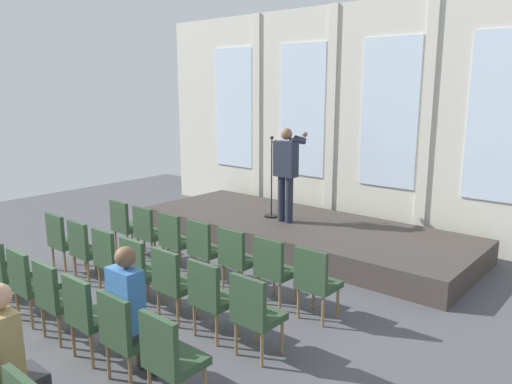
# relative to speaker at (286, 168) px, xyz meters

# --- Properties ---
(ground_plane) EXTENTS (15.54, 15.54, 0.00)m
(ground_plane) POSITION_rel_speaker_xyz_m (0.22, -4.35, -1.41)
(ground_plane) COLOR #4C4C51
(rear_partition) EXTENTS (9.85, 0.14, 4.43)m
(rear_partition) POSITION_rel_speaker_xyz_m (0.26, 1.61, 0.82)
(rear_partition) COLOR beige
(rear_partition) RESTS_ON ground
(stage_platform) EXTENTS (6.28, 2.33, 0.40)m
(stage_platform) POSITION_rel_speaker_xyz_m (0.22, 0.16, -1.21)
(stage_platform) COLOR #3F3833
(stage_platform) RESTS_ON ground
(speaker) EXTENTS (0.52, 0.69, 1.73)m
(speaker) POSITION_rel_speaker_xyz_m (0.00, 0.00, 0.00)
(speaker) COLOR #232838
(speaker) RESTS_ON stage_platform
(mic_stand) EXTENTS (0.28, 0.28, 1.55)m
(mic_stand) POSITION_rel_speaker_xyz_m (-0.43, 0.11, -0.67)
(mic_stand) COLOR black
(mic_stand) RESTS_ON stage_platform
(chair_r0_c0) EXTENTS (0.46, 0.44, 0.94)m
(chair_r0_c0) POSITION_rel_speaker_xyz_m (-1.74, -2.29, -0.87)
(chair_r0_c0) COLOR olive
(chair_r0_c0) RESTS_ON ground
(chair_r0_c1) EXTENTS (0.46, 0.44, 0.94)m
(chair_r0_c1) POSITION_rel_speaker_xyz_m (-1.09, -2.29, -0.87)
(chair_r0_c1) COLOR olive
(chair_r0_c1) RESTS_ON ground
(chair_r0_c2) EXTENTS (0.46, 0.44, 0.94)m
(chair_r0_c2) POSITION_rel_speaker_xyz_m (-0.44, -2.29, -0.87)
(chair_r0_c2) COLOR olive
(chair_r0_c2) RESTS_ON ground
(chair_r0_c3) EXTENTS (0.46, 0.44, 0.94)m
(chair_r0_c3) POSITION_rel_speaker_xyz_m (0.22, -2.29, -0.87)
(chair_r0_c3) COLOR olive
(chair_r0_c3) RESTS_ON ground
(chair_r0_c4) EXTENTS (0.46, 0.44, 0.94)m
(chair_r0_c4) POSITION_rel_speaker_xyz_m (0.87, -2.29, -0.87)
(chair_r0_c4) COLOR olive
(chair_r0_c4) RESTS_ON ground
(chair_r0_c5) EXTENTS (0.46, 0.44, 0.94)m
(chair_r0_c5) POSITION_rel_speaker_xyz_m (1.52, -2.29, -0.87)
(chair_r0_c5) COLOR olive
(chair_r0_c5) RESTS_ON ground
(chair_r0_c6) EXTENTS (0.46, 0.44, 0.94)m
(chair_r0_c6) POSITION_rel_speaker_xyz_m (2.18, -2.29, -0.87)
(chair_r0_c6) COLOR olive
(chair_r0_c6) RESTS_ON ground
(chair_r1_c0) EXTENTS (0.46, 0.44, 0.94)m
(chair_r1_c0) POSITION_rel_speaker_xyz_m (-1.74, -3.44, -0.87)
(chair_r1_c0) COLOR olive
(chair_r1_c0) RESTS_ON ground
(chair_r1_c1) EXTENTS (0.46, 0.44, 0.94)m
(chair_r1_c1) POSITION_rel_speaker_xyz_m (-1.09, -3.44, -0.87)
(chair_r1_c1) COLOR olive
(chair_r1_c1) RESTS_ON ground
(chair_r1_c2) EXTENTS (0.46, 0.44, 0.94)m
(chair_r1_c2) POSITION_rel_speaker_xyz_m (-0.44, -3.44, -0.87)
(chair_r1_c2) COLOR olive
(chair_r1_c2) RESTS_ON ground
(chair_r1_c3) EXTENTS (0.46, 0.44, 0.94)m
(chair_r1_c3) POSITION_rel_speaker_xyz_m (0.22, -3.44, -0.87)
(chair_r1_c3) COLOR olive
(chair_r1_c3) RESTS_ON ground
(chair_r1_c4) EXTENTS (0.46, 0.44, 0.94)m
(chair_r1_c4) POSITION_rel_speaker_xyz_m (0.87, -3.44, -0.87)
(chair_r1_c4) COLOR olive
(chair_r1_c4) RESTS_ON ground
(chair_r1_c5) EXTENTS (0.46, 0.44, 0.94)m
(chair_r1_c5) POSITION_rel_speaker_xyz_m (1.52, -3.44, -0.87)
(chair_r1_c5) COLOR olive
(chair_r1_c5) RESTS_ON ground
(chair_r1_c6) EXTENTS (0.46, 0.44, 0.94)m
(chair_r1_c6) POSITION_rel_speaker_xyz_m (2.18, -3.44, -0.87)
(chair_r1_c6) COLOR olive
(chair_r1_c6) RESTS_ON ground
(chair_r2_c1) EXTENTS (0.46, 0.44, 0.94)m
(chair_r2_c1) POSITION_rel_speaker_xyz_m (-1.09, -4.59, -0.87)
(chair_r2_c1) COLOR olive
(chair_r2_c1) RESTS_ON ground
(chair_r2_c2) EXTENTS (0.46, 0.44, 0.94)m
(chair_r2_c2) POSITION_rel_speaker_xyz_m (-0.44, -4.59, -0.87)
(chair_r2_c2) COLOR olive
(chair_r2_c2) RESTS_ON ground
(chair_r2_c3) EXTENTS (0.46, 0.44, 0.94)m
(chair_r2_c3) POSITION_rel_speaker_xyz_m (0.22, -4.59, -0.87)
(chair_r2_c3) COLOR olive
(chair_r2_c3) RESTS_ON ground
(chair_r2_c4) EXTENTS (0.46, 0.44, 0.94)m
(chair_r2_c4) POSITION_rel_speaker_xyz_m (0.87, -4.59, -0.87)
(chair_r2_c4) COLOR olive
(chair_r2_c4) RESTS_ON ground
(chair_r2_c5) EXTENTS (0.46, 0.44, 0.94)m
(chair_r2_c5) POSITION_rel_speaker_xyz_m (1.52, -4.59, -0.87)
(chair_r2_c5) COLOR olive
(chair_r2_c5) RESTS_ON ground
(audience_r2_c5) EXTENTS (0.36, 0.39, 1.38)m
(audience_r2_c5) POSITION_rel_speaker_xyz_m (1.52, -4.51, -0.65)
(audience_r2_c5) COLOR #2D2D33
(audience_r2_c5) RESTS_ON ground
(chair_r2_c6) EXTENTS (0.46, 0.44, 0.94)m
(chair_r2_c6) POSITION_rel_speaker_xyz_m (2.18, -4.59, -0.87)
(chair_r2_c6) COLOR olive
(chair_r2_c6) RESTS_ON ground
(audience_r3_c5) EXTENTS (0.36, 0.39, 1.37)m
(audience_r3_c5) POSITION_rel_speaker_xyz_m (1.52, -5.66, -0.65)
(audience_r3_c5) COLOR #2D2D33
(audience_r3_c5) RESTS_ON ground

